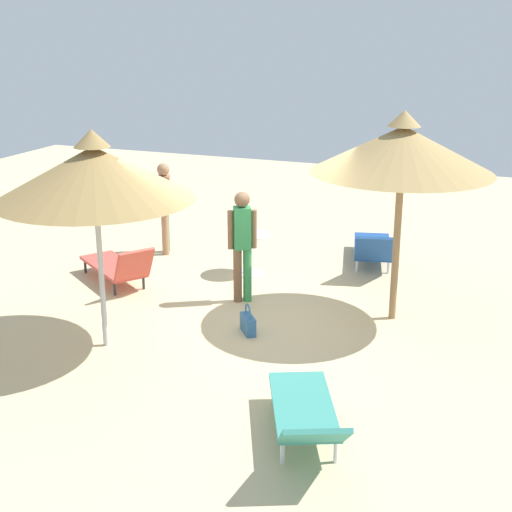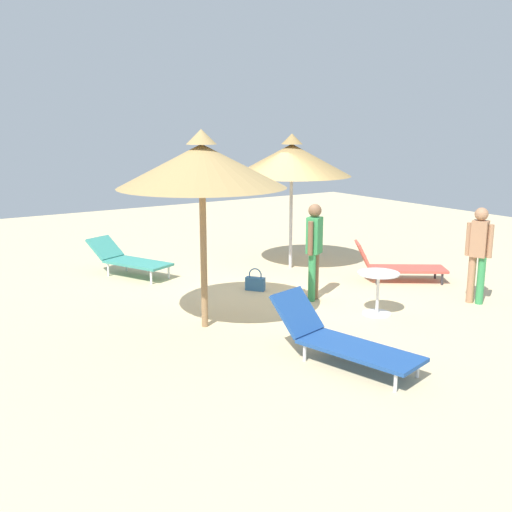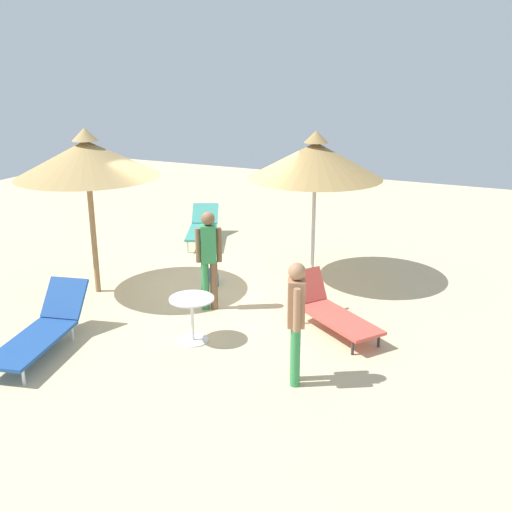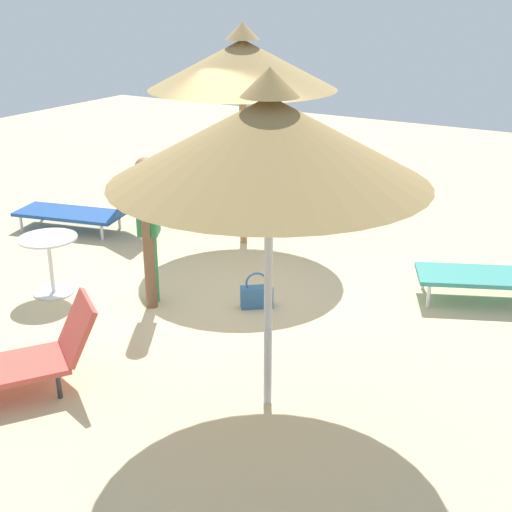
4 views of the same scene
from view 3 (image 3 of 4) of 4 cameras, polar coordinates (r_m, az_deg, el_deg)
The scene contains 10 objects.
ground at distance 11.36m, azimuth -4.07°, elevation -3.36°, with size 24.00×24.00×0.10m, color beige.
parasol_umbrella_front at distance 10.94m, azimuth -15.76°, elevation 8.87°, with size 2.51×2.51×3.00m.
parasol_umbrella_far_right at distance 11.28m, azimuth 5.66°, elevation 9.04°, with size 2.51×2.51×2.88m.
lounge_chair_center at distance 14.18m, azimuth -5.08°, elevation 2.77°, with size 1.34×1.97×0.73m.
lounge_chair_near_right at distance 9.63m, azimuth 7.14°, elevation -5.13°, with size 1.80×1.50×0.80m.
lounge_chair_far_left at distance 9.44m, azimuth -19.67°, elevation -6.56°, with size 1.11×2.16×0.81m.
person_standing_near_left at distance 10.13m, azimuth -4.49°, elevation 0.13°, with size 0.40×0.31×1.72m.
person_standing_edge at distance 7.80m, azimuth 3.80°, elevation -5.73°, with size 0.30×0.42×1.69m.
handbag at distance 11.54m, azimuth -4.05°, elevation -1.96°, with size 0.33×0.37×0.43m.
side_table_round at distance 9.16m, azimuth -6.09°, elevation -5.26°, with size 0.68×0.68×0.71m.
Camera 3 is at (5.16, -9.22, 4.12)m, focal length 42.16 mm.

